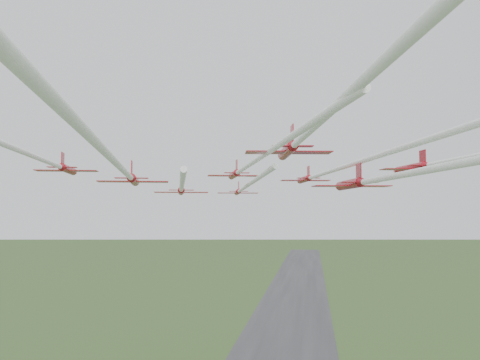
# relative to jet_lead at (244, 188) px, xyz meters

# --- Properties ---
(runway) EXTENTS (38.00, 900.00, 0.04)m
(runway) POSITION_rel_jet_lead_xyz_m (0.54, 196.56, -53.42)
(runway) COLOR #313134
(runway) RESTS_ON ground
(jet_lead) EXTENTS (15.63, 63.21, 2.36)m
(jet_lead) POSITION_rel_jet_lead_xyz_m (0.00, 0.00, 0.00)
(jet_lead) COLOR maroon
(jet_row2_left) EXTENTS (15.90, 50.19, 2.65)m
(jet_row2_left) POSITION_rel_jet_lead_xyz_m (-7.77, -10.58, -0.46)
(jet_row2_left) COLOR maroon
(jet_row2_right) EXTENTS (17.45, 67.61, 2.49)m
(jet_row2_right) POSITION_rel_jet_lead_xyz_m (13.74, -13.18, 1.64)
(jet_row2_right) COLOR maroon
(jet_row3_left) EXTENTS (14.21, 43.21, 2.54)m
(jet_row3_left) POSITION_rel_jet_lead_xyz_m (-20.74, -24.17, 2.01)
(jet_row3_left) COLOR maroon
(jet_row3_mid) EXTENTS (17.92, 58.78, 2.35)m
(jet_row3_mid) POSITION_rel_jet_lead_xyz_m (3.78, -24.63, 1.52)
(jet_row3_mid) COLOR maroon
(jet_row3_right) EXTENTS (17.59, 55.05, 2.78)m
(jet_row3_right) POSITION_rel_jet_lead_xyz_m (28.72, -18.59, 2.45)
(jet_row3_right) COLOR maroon
(jet_row4_left) EXTENTS (19.81, 61.50, 2.33)m
(jet_row4_left) POSITION_rel_jet_lead_xyz_m (-4.08, -45.57, -0.43)
(jet_row4_left) COLOR maroon
(jet_row4_right) EXTENTS (13.84, 48.76, 2.68)m
(jet_row4_right) POSITION_rel_jet_lead_xyz_m (17.68, -33.04, -0.75)
(jet_row4_right) COLOR maroon
(jet_trail_solo) EXTENTS (12.09, 51.12, 2.39)m
(jet_trail_solo) POSITION_rel_jet_lead_xyz_m (10.92, -48.70, 1.69)
(jet_trail_solo) COLOR maroon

